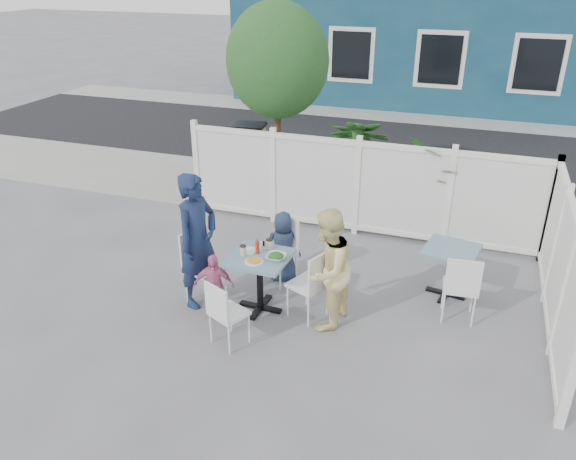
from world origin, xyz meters
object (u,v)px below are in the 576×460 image
(main_table, at_px, (260,268))
(man, at_px, (198,241))
(utility_cabinet, at_px, (248,155))
(toddler, at_px, (214,286))
(woman, at_px, (327,270))
(chair_right, at_px, (313,280))
(chair_back, at_px, (282,245))
(chair_left, at_px, (200,260))
(boy, at_px, (283,247))
(chair_near, at_px, (224,310))
(spare_table, at_px, (450,259))

(main_table, height_order, man, man)
(utility_cabinet, distance_m, toddler, 4.80)
(main_table, relative_size, woman, 0.51)
(main_table, xyz_separation_m, chair_right, (0.70, 0.03, -0.05))
(toddler, bearing_deg, chair_back, 49.34)
(chair_left, xyz_separation_m, boy, (0.88, 0.82, -0.05))
(chair_left, height_order, chair_near, chair_left)
(utility_cabinet, bearing_deg, man, -83.34)
(woman, bearing_deg, man, -81.08)
(boy, height_order, toddler, boy)
(chair_back, xyz_separation_m, man, (-0.82, -0.90, 0.35))
(chair_left, bearing_deg, chair_back, 151.69)
(utility_cabinet, xyz_separation_m, toddler, (1.45, -4.57, -0.15))
(chair_back, relative_size, toddler, 1.08)
(woman, bearing_deg, spare_table, 138.52)
(chair_right, xyz_separation_m, chair_back, (-0.70, 0.79, -0.00))
(main_table, height_order, chair_left, chair_left)
(boy, bearing_deg, man, 27.56)
(chair_near, relative_size, toddler, 0.97)
(woman, distance_m, boy, 1.25)
(boy, bearing_deg, chair_back, -17.60)
(spare_table, xyz_separation_m, chair_left, (-3.12, -1.15, 0.02))
(main_table, bearing_deg, woman, -2.56)
(chair_right, distance_m, toddler, 1.26)
(chair_left, relative_size, chair_near, 1.15)
(chair_right, relative_size, toddler, 1.09)
(chair_right, relative_size, chair_near, 1.12)
(chair_near, bearing_deg, woman, 63.55)
(main_table, distance_m, chair_right, 0.71)
(woman, bearing_deg, boy, -127.21)
(spare_table, distance_m, woman, 1.84)
(main_table, height_order, woman, woman)
(chair_left, bearing_deg, spare_table, 128.37)
(utility_cabinet, height_order, chair_back, utility_cabinet)
(spare_table, bearing_deg, boy, -171.48)
(boy, bearing_deg, main_table, 68.83)
(chair_right, height_order, toddler, chair_right)
(toddler, bearing_deg, chair_left, 120.42)
(chair_left, relative_size, chair_back, 1.03)
(chair_back, bearing_deg, chair_near, 106.62)
(utility_cabinet, height_order, chair_near, utility_cabinet)
(utility_cabinet, bearing_deg, main_table, -73.36)
(man, bearing_deg, woman, -75.39)
(utility_cabinet, bearing_deg, boy, -68.03)
(boy, bearing_deg, woman, 115.91)
(chair_near, bearing_deg, man, 156.95)
(man, distance_m, toddler, 0.62)
(utility_cabinet, xyz_separation_m, chair_back, (1.96, -3.43, -0.04))
(main_table, xyz_separation_m, woman, (0.89, -0.04, 0.17))
(spare_table, height_order, chair_back, chair_back)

